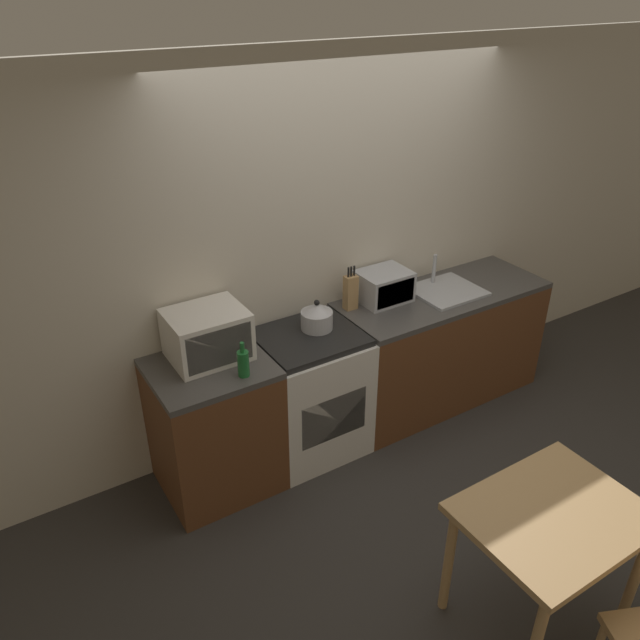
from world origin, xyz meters
TOP-DOWN VIEW (x-y plane):
  - ground_plane at (0.00, 0.00)m, footprint 16.00×16.00m
  - wall_back at (0.00, 0.98)m, footprint 10.00×0.06m
  - counter_left_run at (-1.15, 0.64)m, footprint 0.71×0.62m
  - counter_right_run at (0.69, 0.64)m, footprint 1.62×0.62m
  - stove_range at (-0.46, 0.64)m, footprint 0.67×0.62m
  - kettle at (-0.37, 0.69)m, footprint 0.21×0.21m
  - microwave at (-1.10, 0.74)m, footprint 0.46×0.38m
  - bottle at (-1.01, 0.44)m, footprint 0.07×0.07m
  - knife_block at (-0.03, 0.80)m, footprint 0.09×0.07m
  - toaster_oven at (0.25, 0.79)m, footprint 0.36×0.29m
  - sink_basin at (0.71, 0.65)m, footprint 0.48×0.43m
  - dining_table at (-0.17, -1.12)m, footprint 0.85×0.67m

SIDE VIEW (x-z plane):
  - ground_plane at x=0.00m, z-range 0.00..0.00m
  - stove_range at x=-0.46m, z-range 0.00..0.90m
  - counter_left_run at x=-1.15m, z-range 0.00..0.90m
  - counter_right_run at x=0.69m, z-range 0.00..0.90m
  - dining_table at x=-0.17m, z-range 0.26..0.98m
  - sink_basin at x=0.71m, z-range 0.79..1.03m
  - bottle at x=-1.01m, z-range 0.88..1.09m
  - kettle at x=-0.37m, z-range 0.88..1.09m
  - toaster_oven at x=0.25m, z-range 0.90..1.12m
  - knife_block at x=-0.03m, z-range 0.87..1.19m
  - microwave at x=-1.10m, z-range 0.90..1.20m
  - wall_back at x=0.00m, z-range 0.00..2.60m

